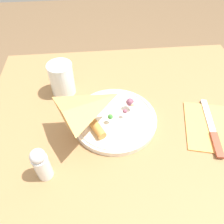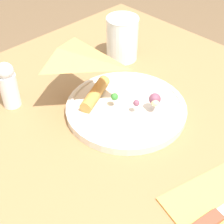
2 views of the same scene
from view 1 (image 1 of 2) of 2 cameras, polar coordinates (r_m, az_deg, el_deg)
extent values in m
plane|color=brown|center=(1.25, 3.44, -27.07)|extent=(6.00, 6.00, 0.00)
cube|color=olive|center=(0.60, 6.48, -8.54)|extent=(0.90, 0.86, 0.03)
cube|color=#382D23|center=(1.23, 19.58, -0.58)|extent=(0.06, 0.06, 0.70)
cube|color=#382D23|center=(1.16, -17.79, -3.31)|extent=(0.06, 0.06, 0.70)
cylinder|color=silver|center=(0.62, 0.69, -1.83)|extent=(0.24, 0.24, 0.02)
torus|color=silver|center=(0.62, 0.70, -1.26)|extent=(0.23, 0.23, 0.01)
pyramid|color=tan|center=(0.61, 1.53, -0.37)|extent=(0.16, 0.18, 0.02)
cylinder|color=#C68942|center=(0.59, -4.78, -3.01)|extent=(0.10, 0.06, 0.02)
sphere|color=#388433|center=(0.59, -0.44, -1.23)|extent=(0.01, 0.01, 0.01)
sphere|color=#EFDB93|center=(0.62, 4.95, 2.09)|extent=(0.02, 0.02, 0.02)
sphere|color=#7A4256|center=(0.60, 3.38, 0.18)|extent=(0.01, 0.01, 0.01)
sphere|color=#7A4256|center=(0.62, 4.73, 2.58)|extent=(0.02, 0.02, 0.02)
cylinder|color=white|center=(0.70, -12.96, 8.42)|extent=(0.07, 0.07, 0.10)
cylinder|color=#F4CC66|center=(0.71, -12.74, 7.36)|extent=(0.07, 0.07, 0.07)
torus|color=white|center=(0.67, -13.69, 11.74)|extent=(0.08, 0.08, 0.00)
cube|color=#E59E4C|center=(0.67, 24.35, -3.55)|extent=(0.20, 0.18, 0.00)
cube|color=#99422D|center=(0.63, 25.72, -7.70)|extent=(0.08, 0.03, 0.01)
cube|color=silver|center=(0.69, 23.78, -0.84)|extent=(0.13, 0.04, 0.00)
ellipsoid|color=silver|center=(0.73, 22.87, 2.53)|extent=(0.02, 0.02, 0.00)
cylinder|color=white|center=(0.53, -17.64, -13.50)|extent=(0.04, 0.04, 0.07)
sphere|color=silver|center=(0.49, -18.86, -10.86)|extent=(0.03, 0.03, 0.03)
camera|label=2|loc=(0.40, 80.66, 2.61)|focal=55.00mm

